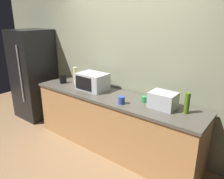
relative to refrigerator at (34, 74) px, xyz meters
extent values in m
plane|color=#93704C|center=(2.05, -0.40, -0.90)|extent=(8.00, 8.00, 0.00)
cube|color=gray|center=(2.05, 0.41, 0.45)|extent=(6.40, 0.10, 2.70)
cube|color=#B27F4C|center=(2.05, 0.00, -0.47)|extent=(2.80, 0.60, 0.86)
cube|color=#514C42|center=(2.05, 0.00, -0.02)|extent=(2.84, 0.64, 0.04)
cube|color=black|center=(0.00, 0.00, 0.00)|extent=(0.72, 0.70, 1.80)
cylinder|color=silver|center=(0.14, -0.37, 0.10)|extent=(0.02, 0.02, 1.10)
cube|color=#B7BABF|center=(1.61, 0.05, 0.13)|extent=(0.48, 0.34, 0.27)
cube|color=black|center=(1.57, -0.12, 0.13)|extent=(0.34, 0.01, 0.21)
cube|color=#B7BABF|center=(2.85, 0.06, 0.10)|extent=(0.34, 0.26, 0.21)
cube|color=black|center=(0.96, -0.02, 0.07)|extent=(0.07, 0.12, 0.15)
cylinder|color=#4C6B19|center=(3.16, 0.08, 0.13)|extent=(0.07, 0.07, 0.27)
cylinder|color=beige|center=(1.15, 0.10, 0.15)|extent=(0.07, 0.07, 0.30)
cylinder|color=#2D8C47|center=(2.56, 0.08, 0.04)|extent=(0.08, 0.08, 0.09)
cylinder|color=#2D4CB2|center=(2.34, -0.17, 0.05)|extent=(0.10, 0.10, 0.10)
camera|label=1|loc=(3.96, -2.44, 1.15)|focal=34.97mm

